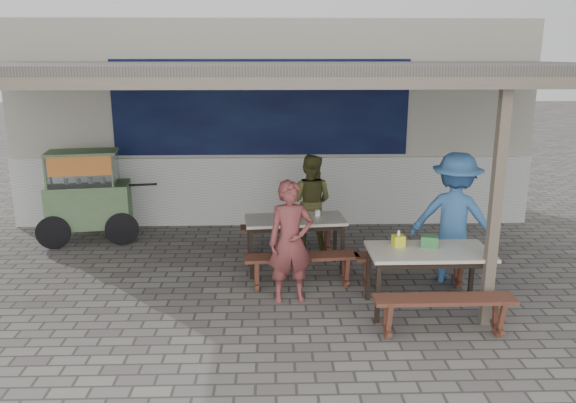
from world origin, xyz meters
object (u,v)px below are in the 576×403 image
(table_left, at_px, (295,224))
(patron_right_table, at_px, (455,218))
(donation_box, at_px, (429,241))
(condiment_bowl, at_px, (284,215))
(condiment_jar, at_px, (318,213))
(bench_right_street, at_px, (444,307))
(bench_left_wall, at_px, (289,233))
(tissue_box, at_px, (398,241))
(table_right, at_px, (429,256))
(patron_street_side, at_px, (291,242))
(bench_left_street, at_px, (301,264))
(patron_wall_side, at_px, (310,201))
(vendor_cart, at_px, (87,193))
(bench_right_wall, at_px, (413,263))

(table_left, distance_m, patron_right_table, 2.11)
(donation_box, relative_size, condiment_bowl, 1.02)
(condiment_jar, bearing_deg, bench_right_street, -60.52)
(table_left, distance_m, bench_left_wall, 0.73)
(bench_right_street, bearing_deg, bench_left_wall, 120.32)
(donation_box, height_order, condiment_bowl, donation_box)
(patron_right_table, xyz_separation_m, tissue_box, (-0.89, -0.73, -0.05))
(table_right, relative_size, tissue_box, 10.80)
(condiment_jar, bearing_deg, tissue_box, -56.78)
(patron_street_side, bearing_deg, bench_left_street, 59.16)
(bench_left_wall, height_order, tissue_box, tissue_box)
(bench_left_wall, height_order, condiment_bowl, condiment_bowl)
(patron_wall_side, bearing_deg, table_right, 138.15)
(bench_left_street, relative_size, condiment_jar, 17.74)
(table_left, relative_size, patron_right_table, 0.81)
(bench_left_street, height_order, tissue_box, tissue_box)
(bench_left_wall, bearing_deg, patron_right_table, -32.30)
(table_right, bearing_deg, donation_box, 75.50)
(patron_street_side, bearing_deg, vendor_cart, 135.21)
(patron_wall_side, bearing_deg, bench_right_street, 132.84)
(bench_left_wall, xyz_separation_m, patron_wall_side, (0.33, 0.35, 0.39))
(bench_right_wall, relative_size, patron_wall_side, 1.02)
(bench_right_wall, height_order, patron_wall_side, patron_wall_side)
(table_left, height_order, donation_box, donation_box)
(patron_right_table, xyz_separation_m, condiment_jar, (-1.74, 0.55, -0.07))
(table_left, relative_size, donation_box, 7.24)
(bench_left_wall, height_order, patron_street_side, patron_street_side)
(bench_left_street, bearing_deg, bench_left_wall, 90.00)
(table_left, xyz_separation_m, tissue_box, (1.16, -1.17, 0.15))
(bench_right_street, distance_m, bench_right_wall, 1.29)
(bench_left_wall, xyz_separation_m, condiment_jar, (0.38, -0.53, 0.45))
(bench_left_street, bearing_deg, condiment_jar, 65.97)
(donation_box, bearing_deg, patron_wall_side, 119.27)
(patron_street_side, bearing_deg, condiment_jar, 62.03)
(tissue_box, distance_m, condiment_jar, 1.54)
(bench_right_street, height_order, condiment_jar, condiment_jar)
(table_left, xyz_separation_m, vendor_cart, (-3.25, 1.40, 0.13))
(bench_left_street, distance_m, donation_box, 1.64)
(bench_right_wall, height_order, donation_box, donation_box)
(condiment_jar, bearing_deg, patron_right_table, -17.67)
(bench_left_street, distance_m, bench_right_street, 1.95)
(donation_box, distance_m, condiment_bowl, 2.11)
(patron_wall_side, bearing_deg, patron_street_side, 100.05)
(patron_right_table, bearing_deg, table_left, 13.68)
(vendor_cart, distance_m, patron_wall_side, 3.55)
(table_left, bearing_deg, bench_right_wall, -29.43)
(patron_street_side, bearing_deg, patron_right_table, 6.88)
(table_right, xyz_separation_m, bench_right_street, (0.00, -0.65, -0.33))
(patron_wall_side, height_order, tissue_box, patron_wall_side)
(table_right, height_order, bench_right_wall, table_right)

